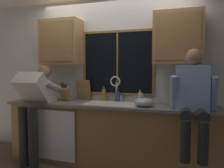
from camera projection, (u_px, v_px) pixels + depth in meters
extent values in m
cube|color=silver|center=(116.00, 78.00, 3.57)|extent=(5.46, 0.12, 2.55)
cube|color=black|center=(118.00, 63.00, 3.47)|extent=(1.10, 0.02, 0.95)
cube|color=olive|center=(117.00, 31.00, 3.42)|extent=(1.17, 0.02, 0.04)
cube|color=olive|center=(117.00, 94.00, 3.49)|extent=(1.17, 0.02, 0.04)
cube|color=olive|center=(85.00, 63.00, 3.63)|extent=(0.03, 0.02, 0.95)
cube|color=olive|center=(154.00, 63.00, 3.29)|extent=(0.03, 0.02, 0.95)
cube|color=olive|center=(117.00, 63.00, 3.46)|extent=(0.02, 0.02, 0.95)
cube|color=#A07744|center=(109.00, 135.00, 3.29)|extent=(3.06, 0.58, 0.88)
cube|color=slate|center=(109.00, 105.00, 3.24)|extent=(3.12, 0.62, 0.04)
cube|color=white|center=(56.00, 136.00, 3.20)|extent=(0.60, 0.02, 0.74)
cube|color=#B2844C|center=(61.00, 42.00, 3.56)|extent=(0.66, 0.33, 0.72)
cube|color=#9D7443|center=(56.00, 41.00, 3.40)|extent=(0.58, 0.01, 0.62)
sphere|color=#B2B2B7|center=(67.00, 56.00, 3.35)|extent=(0.02, 0.02, 0.02)
cube|color=#B2844C|center=(178.00, 38.00, 3.02)|extent=(0.66, 0.33, 0.72)
cube|color=#9D7443|center=(178.00, 36.00, 2.86)|extent=(0.58, 0.01, 0.62)
sphere|color=#B2B2B7|center=(193.00, 54.00, 2.81)|extent=(0.02, 0.02, 0.02)
cube|color=white|center=(112.00, 104.00, 3.23)|extent=(0.80, 0.46, 0.02)
cube|color=beige|center=(99.00, 110.00, 3.30)|extent=(0.36, 0.42, 0.20)
cube|color=beige|center=(125.00, 112.00, 3.18)|extent=(0.36, 0.42, 0.20)
cube|color=white|center=(112.00, 111.00, 3.24)|extent=(0.04, 0.42, 0.20)
cylinder|color=silver|center=(116.00, 92.00, 3.43)|extent=(0.03, 0.03, 0.30)
torus|color=silver|center=(115.00, 81.00, 3.36)|extent=(0.16, 0.02, 0.16)
cylinder|color=silver|center=(121.00, 98.00, 3.42)|extent=(0.03, 0.03, 0.09)
cylinder|color=#262628|center=(23.00, 137.00, 3.19)|extent=(0.13, 0.13, 0.88)
cylinder|color=#262628|center=(33.00, 138.00, 3.14)|extent=(0.13, 0.13, 0.88)
cube|color=beige|center=(36.00, 91.00, 3.30)|extent=(0.44, 0.55, 0.58)
sphere|color=#A57A5B|center=(45.00, 71.00, 3.53)|extent=(0.21, 0.21, 0.21)
cylinder|color=beige|center=(31.00, 86.00, 3.53)|extent=(0.09, 0.52, 0.26)
cylinder|color=beige|center=(55.00, 87.00, 3.40)|extent=(0.09, 0.52, 0.26)
cylinder|color=#262628|center=(185.00, 114.00, 2.56)|extent=(0.14, 0.43, 0.16)
cylinder|color=#262628|center=(202.00, 115.00, 2.51)|extent=(0.14, 0.43, 0.16)
cylinder|color=#262628|center=(185.00, 141.00, 2.37)|extent=(0.11, 0.11, 0.46)
cylinder|color=#262628|center=(203.00, 143.00, 2.32)|extent=(0.11, 0.11, 0.46)
cube|color=#8CB2DB|center=(193.00, 88.00, 2.72)|extent=(0.42, 0.26, 0.56)
sphere|color=#A57A5B|center=(194.00, 57.00, 2.69)|extent=(0.20, 0.20, 0.20)
cylinder|color=#8CB2DB|center=(174.00, 94.00, 2.75)|extent=(0.08, 0.20, 0.47)
cylinder|color=#8CB2DB|center=(214.00, 95.00, 2.61)|extent=(0.08, 0.20, 0.47)
cube|color=olive|center=(66.00, 94.00, 3.48)|extent=(0.12, 0.18, 0.25)
cylinder|color=black|center=(62.00, 85.00, 3.43)|extent=(0.02, 0.05, 0.09)
cylinder|color=black|center=(64.00, 86.00, 3.42)|extent=(0.02, 0.04, 0.08)
cylinder|color=black|center=(66.00, 86.00, 3.41)|extent=(0.02, 0.04, 0.06)
cube|color=#997047|center=(84.00, 90.00, 3.59)|extent=(0.24, 0.09, 0.33)
ellipsoid|color=#B7B7BC|center=(144.00, 102.00, 2.98)|extent=(0.26, 0.26, 0.13)
cylinder|color=#668CCC|center=(142.00, 102.00, 2.97)|extent=(0.06, 0.06, 0.13)
cylinder|color=silver|center=(142.00, 96.00, 2.97)|extent=(0.02, 0.02, 0.04)
cylinder|color=silver|center=(142.00, 94.00, 2.95)|extent=(0.01, 0.04, 0.01)
cylinder|color=silver|center=(140.00, 97.00, 3.33)|extent=(0.05, 0.05, 0.15)
cylinder|color=#B3AFA7|center=(140.00, 91.00, 3.33)|extent=(0.02, 0.02, 0.04)
cylinder|color=black|center=(140.00, 90.00, 3.33)|extent=(0.03, 0.03, 0.01)
cylinder|color=olive|center=(104.00, 95.00, 3.49)|extent=(0.07, 0.07, 0.18)
cylinder|color=brown|center=(104.00, 88.00, 3.49)|extent=(0.03, 0.03, 0.05)
cylinder|color=black|center=(104.00, 86.00, 3.48)|extent=(0.03, 0.03, 0.01)
cylinder|color=#334C8C|center=(118.00, 97.00, 3.43)|extent=(0.07, 0.07, 0.15)
cylinder|color=navy|center=(118.00, 91.00, 3.42)|extent=(0.03, 0.03, 0.04)
cylinder|color=black|center=(118.00, 89.00, 3.42)|extent=(0.04, 0.04, 0.01)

